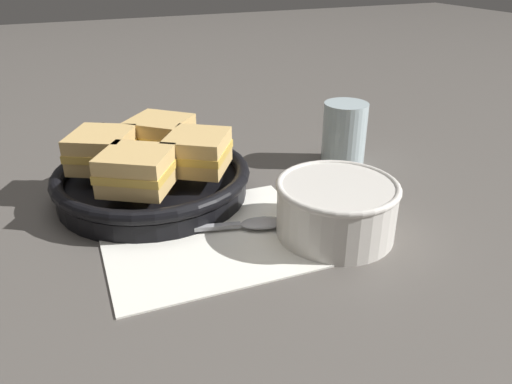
% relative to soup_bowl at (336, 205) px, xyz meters
% --- Properties ---
extents(ground_plane, '(4.00, 4.00, 0.00)m').
position_rel_soup_bowl_xyz_m(ground_plane, '(-0.06, 0.03, -0.04)').
color(ground_plane, '#56514C').
extents(napkin, '(0.24, 0.21, 0.00)m').
position_rel_soup_bowl_xyz_m(napkin, '(-0.14, 0.05, -0.04)').
color(napkin, white).
rests_on(napkin, ground_plane).
extents(soup_bowl, '(0.14, 0.14, 0.07)m').
position_rel_soup_bowl_xyz_m(soup_bowl, '(0.00, 0.00, 0.00)').
color(soup_bowl, silver).
rests_on(soup_bowl, ground_plane).
extents(spoon, '(0.17, 0.06, 0.01)m').
position_rel_soup_bowl_xyz_m(spoon, '(-0.09, 0.05, -0.03)').
color(spoon, '#9E9EA3').
rests_on(spoon, napkin).
extents(skillet, '(0.26, 0.36, 0.04)m').
position_rel_soup_bowl_xyz_m(skillet, '(-0.17, 0.18, -0.02)').
color(skillet, black).
rests_on(skillet, ground_plane).
extents(sandwich_near_left, '(0.11, 0.11, 0.05)m').
position_rel_soup_bowl_xyz_m(sandwich_near_left, '(-0.14, 0.24, 0.03)').
color(sandwich_near_left, '#DBB26B').
rests_on(sandwich_near_left, skillet).
extents(sandwich_near_right, '(0.10, 0.11, 0.05)m').
position_rel_soup_bowl_xyz_m(sandwich_near_right, '(-0.23, 0.21, 0.03)').
color(sandwich_near_right, '#DBB26B').
rests_on(sandwich_near_right, skillet).
extents(sandwich_far_left, '(0.11, 0.11, 0.05)m').
position_rel_soup_bowl_xyz_m(sandwich_far_left, '(-0.20, 0.12, 0.03)').
color(sandwich_far_left, '#DBB26B').
rests_on(sandwich_far_left, skillet).
extents(sandwich_far_right, '(0.11, 0.11, 0.05)m').
position_rel_soup_bowl_xyz_m(sandwich_far_right, '(-0.11, 0.15, 0.03)').
color(sandwich_far_right, '#DBB26B').
rests_on(sandwich_far_right, skillet).
extents(drinking_glass, '(0.07, 0.07, 0.09)m').
position_rel_soup_bowl_xyz_m(drinking_glass, '(0.12, 0.18, 0.01)').
color(drinking_glass, silver).
rests_on(drinking_glass, ground_plane).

